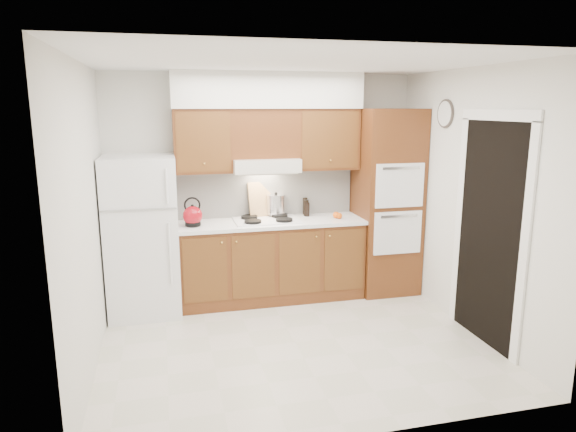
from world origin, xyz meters
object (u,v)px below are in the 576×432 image
(kettle, at_px, (193,216))
(oven_cabinet, at_px, (386,202))
(fridge, at_px, (142,236))
(stock_pot, at_px, (276,205))

(kettle, bearing_deg, oven_cabinet, 5.18)
(fridge, xyz_separation_m, kettle, (0.54, -0.00, 0.20))
(oven_cabinet, xyz_separation_m, stock_pot, (-1.31, 0.23, -0.02))
(kettle, bearing_deg, stock_pot, 19.31)
(oven_cabinet, xyz_separation_m, kettle, (-2.30, -0.04, -0.04))
(fridge, height_order, oven_cabinet, oven_cabinet)
(oven_cabinet, distance_m, kettle, 2.30)
(kettle, height_order, stock_pot, stock_pot)
(fridge, bearing_deg, kettle, -0.53)
(fridge, distance_m, kettle, 0.58)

